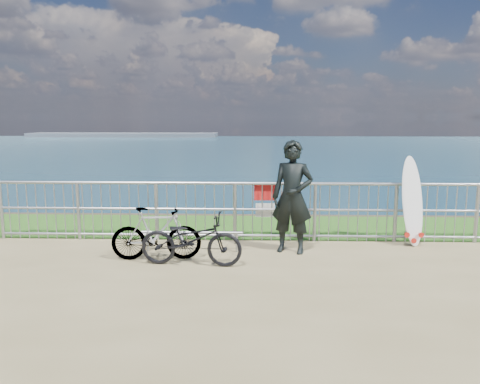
{
  "coord_description": "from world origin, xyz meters",
  "views": [
    {
      "loc": [
        -0.11,
        -7.05,
        2.32
      ],
      "look_at": [
        -0.39,
        1.2,
        1.0
      ],
      "focal_mm": 35.0,
      "sensor_mm": 36.0,
      "label": 1
    }
  ],
  "objects_px": {
    "surfer": "(292,197)",
    "bicycle_far": "(156,234)",
    "bicycle_near": "(191,239)",
    "surfboard": "(412,204)"
  },
  "relations": [
    {
      "from": "surfboard",
      "to": "surfer",
      "type": "bearing_deg",
      "value": -166.27
    },
    {
      "from": "bicycle_near",
      "to": "bicycle_far",
      "type": "bearing_deg",
      "value": 71.06
    },
    {
      "from": "surfer",
      "to": "bicycle_far",
      "type": "height_order",
      "value": "surfer"
    },
    {
      "from": "surfboard",
      "to": "bicycle_near",
      "type": "xyz_separation_m",
      "value": [
        -3.87,
        -1.34,
        -0.33
      ]
    },
    {
      "from": "bicycle_near",
      "to": "bicycle_far",
      "type": "xyz_separation_m",
      "value": [
        -0.61,
        0.27,
        0.02
      ]
    },
    {
      "from": "bicycle_near",
      "to": "bicycle_far",
      "type": "height_order",
      "value": "bicycle_far"
    },
    {
      "from": "bicycle_far",
      "to": "surfboard",
      "type": "bearing_deg",
      "value": -81.63
    },
    {
      "from": "surfer",
      "to": "bicycle_near",
      "type": "relative_size",
      "value": 1.2
    },
    {
      "from": "surfer",
      "to": "bicycle_far",
      "type": "relative_size",
      "value": 1.33
    },
    {
      "from": "surfboard",
      "to": "bicycle_near",
      "type": "distance_m",
      "value": 4.11
    }
  ]
}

